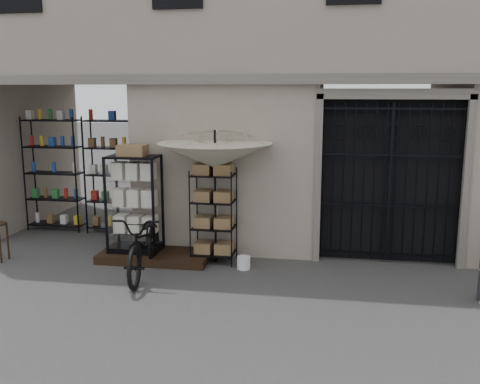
% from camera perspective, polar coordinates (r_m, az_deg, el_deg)
% --- Properties ---
extents(ground, '(80.00, 80.00, 0.00)m').
position_cam_1_polar(ground, '(8.08, 4.03, -11.52)').
color(ground, black).
rests_on(ground, ground).
extents(main_building, '(14.00, 4.00, 9.00)m').
position_cam_1_polar(main_building, '(11.54, 6.38, 17.93)').
color(main_building, gray).
rests_on(main_building, ground).
extents(shop_recess, '(3.00, 1.70, 3.00)m').
position_cam_1_polar(shop_recess, '(11.58, -17.17, 2.60)').
color(shop_recess, black).
rests_on(shop_recess, ground).
extents(shop_shelving, '(2.70, 0.50, 2.50)m').
position_cam_1_polar(shop_shelving, '(12.08, -16.26, 1.78)').
color(shop_shelving, black).
rests_on(shop_shelving, ground).
extents(iron_gate, '(2.50, 0.21, 3.00)m').
position_cam_1_polar(iron_gate, '(9.90, 15.60, 1.33)').
color(iron_gate, black).
rests_on(iron_gate, ground).
extents(step_platform, '(2.00, 0.90, 0.15)m').
position_cam_1_polar(step_platform, '(9.96, -9.03, -6.76)').
color(step_platform, black).
rests_on(step_platform, ground).
extents(display_cabinet, '(0.91, 0.60, 1.91)m').
position_cam_1_polar(display_cabinet, '(9.89, -11.18, -1.77)').
color(display_cabinet, black).
rests_on(display_cabinet, step_platform).
extents(wire_rack, '(0.78, 0.58, 1.69)m').
position_cam_1_polar(wire_rack, '(9.58, -2.82, -2.67)').
color(wire_rack, black).
rests_on(wire_rack, ground).
extents(market_umbrella, '(2.19, 2.21, 2.86)m').
position_cam_1_polar(market_umbrella, '(9.32, -2.70, 4.64)').
color(market_umbrella, black).
rests_on(market_umbrella, ground).
extents(white_bucket, '(0.29, 0.29, 0.22)m').
position_cam_1_polar(white_bucket, '(9.37, 0.40, -7.55)').
color(white_bucket, silver).
rests_on(white_bucket, ground).
extents(bicycle, '(0.85, 1.17, 2.09)m').
position_cam_1_polar(bicycle, '(9.25, -9.98, -8.69)').
color(bicycle, black).
rests_on(bicycle, ground).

